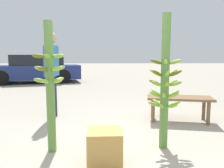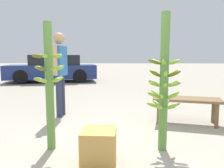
% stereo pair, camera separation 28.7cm
% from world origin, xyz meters
% --- Properties ---
extents(ground_plane, '(80.00, 80.00, 0.00)m').
position_xyz_m(ground_plane, '(0.00, 0.00, 0.00)').
color(ground_plane, '#A89E8C').
extents(banana_stalk_left, '(0.38, 0.38, 1.54)m').
position_xyz_m(banana_stalk_left, '(-0.75, 0.14, 0.83)').
color(banana_stalk_left, '#5B8C3D').
rests_on(banana_stalk_left, ground_plane).
extents(banana_stalk_center, '(0.42, 0.42, 1.64)m').
position_xyz_m(banana_stalk_center, '(0.62, 0.19, 0.82)').
color(banana_stalk_center, '#5B8C3D').
rests_on(banana_stalk_center, ground_plane).
extents(vendor_person, '(0.21, 0.59, 1.59)m').
position_xyz_m(vendor_person, '(-1.07, 1.66, 0.95)').
color(vendor_person, '#2D334C').
rests_on(vendor_person, ground_plane).
extents(market_bench, '(1.18, 0.66, 0.44)m').
position_xyz_m(market_bench, '(1.22, 1.31, 0.37)').
color(market_bench, brown).
rests_on(market_bench, ground_plane).
extents(parked_car, '(4.30, 2.67, 1.24)m').
position_xyz_m(parked_car, '(-3.18, 7.63, 0.60)').
color(parked_car, navy).
rests_on(parked_car, ground_plane).
extents(produce_crate, '(0.36, 0.36, 0.36)m').
position_xyz_m(produce_crate, '(-0.11, -0.19, 0.18)').
color(produce_crate, '#C69347').
rests_on(produce_crate, ground_plane).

